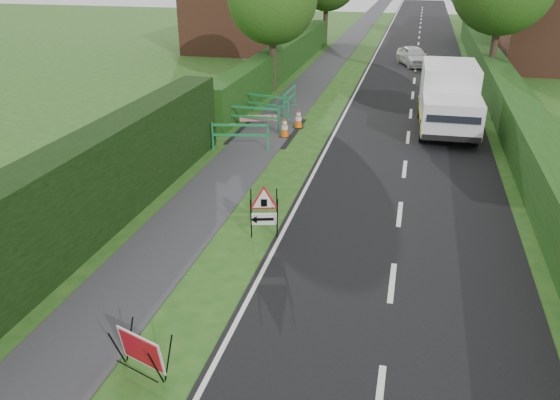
{
  "coord_description": "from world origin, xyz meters",
  "views": [
    {
      "loc": [
        2.55,
        -9.31,
        6.54
      ],
      "look_at": [
        -0.32,
        2.24,
        1.13
      ],
      "focal_mm": 35.0,
      "sensor_mm": 36.0,
      "label": 1
    }
  ],
  "objects_px": {
    "triangle_sign": "(262,208)",
    "works_van": "(449,97)",
    "red_rect_sign": "(141,351)",
    "hatchback_car": "(414,56)"
  },
  "relations": [
    {
      "from": "red_rect_sign",
      "to": "hatchback_car",
      "type": "distance_m",
      "value": 29.77
    },
    {
      "from": "works_van",
      "to": "hatchback_car",
      "type": "relative_size",
      "value": 1.58
    },
    {
      "from": "red_rect_sign",
      "to": "works_van",
      "type": "height_order",
      "value": "works_van"
    },
    {
      "from": "red_rect_sign",
      "to": "hatchback_car",
      "type": "height_order",
      "value": "hatchback_car"
    },
    {
      "from": "red_rect_sign",
      "to": "hatchback_car",
      "type": "bearing_deg",
      "value": 101.57
    },
    {
      "from": "red_rect_sign",
      "to": "triangle_sign",
      "type": "distance_m",
      "value": 5.19
    },
    {
      "from": "triangle_sign",
      "to": "hatchback_car",
      "type": "distance_m",
      "value": 24.6
    },
    {
      "from": "triangle_sign",
      "to": "works_van",
      "type": "bearing_deg",
      "value": 50.51
    },
    {
      "from": "works_van",
      "to": "red_rect_sign",
      "type": "bearing_deg",
      "value": -110.31
    },
    {
      "from": "red_rect_sign",
      "to": "works_van",
      "type": "relative_size",
      "value": 0.19
    }
  ]
}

